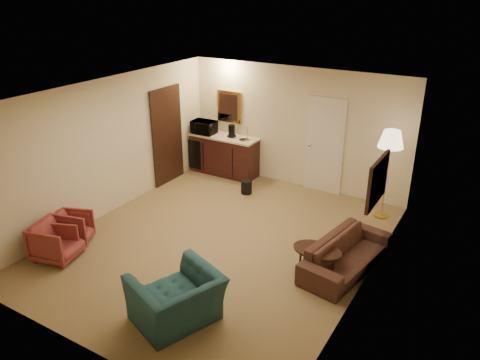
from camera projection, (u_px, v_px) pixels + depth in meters
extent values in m
plane|color=olive|center=(220.00, 242.00, 8.15)|extent=(6.00, 6.00, 0.00)
cube|color=beige|center=(295.00, 128.00, 10.01)|extent=(5.00, 0.02, 2.60)
cube|color=beige|center=(108.00, 147.00, 8.82)|extent=(0.02, 6.00, 2.60)
cube|color=beige|center=(370.00, 208.00, 6.46)|extent=(0.02, 6.00, 2.60)
cube|color=white|center=(217.00, 94.00, 7.13)|extent=(5.00, 6.00, 0.02)
cube|color=beige|center=(325.00, 146.00, 9.77)|extent=(0.82, 0.06, 2.05)
cube|color=black|center=(167.00, 137.00, 10.25)|extent=(0.06, 0.98, 2.10)
cube|color=gold|center=(229.00, 107.00, 10.67)|extent=(0.62, 0.04, 0.72)
cube|color=black|center=(377.00, 181.00, 6.70)|extent=(0.06, 0.90, 0.70)
cube|color=#3A1412|center=(224.00, 155.00, 10.90)|extent=(1.64, 0.58, 0.92)
imported|color=black|center=(347.00, 249.00, 7.26)|extent=(0.83, 1.89, 0.71)
imported|color=#1C4446|center=(176.00, 291.00, 6.08)|extent=(1.04, 1.26, 0.94)
imported|color=brown|center=(70.00, 228.00, 7.97)|extent=(0.75, 0.77, 0.62)
imported|color=brown|center=(57.00, 239.00, 7.56)|extent=(0.78, 0.81, 0.69)
cube|color=black|center=(316.00, 261.00, 7.19)|extent=(0.90, 0.77, 0.44)
cube|color=#B1933B|center=(387.00, 175.00, 8.69)|extent=(0.60, 0.60, 1.74)
cylinder|color=black|center=(246.00, 187.00, 9.97)|extent=(0.30, 0.30, 0.29)
imported|color=black|center=(204.00, 126.00, 10.82)|extent=(0.56, 0.32, 0.37)
cylinder|color=black|center=(232.00, 131.00, 10.58)|extent=(0.18, 0.18, 0.29)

